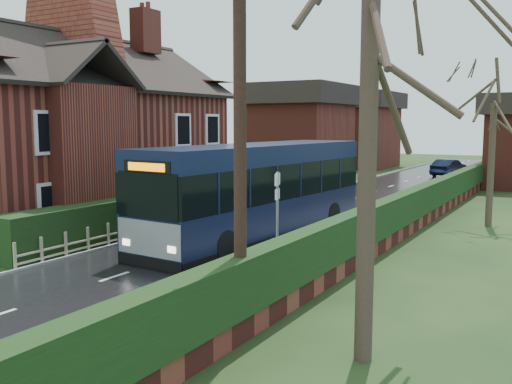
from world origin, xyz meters
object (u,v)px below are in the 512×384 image
Objects in this scene: brick_house at (76,127)px; telegraph_pole at (240,157)px; car_green at (165,218)px; bus_stop_sign at (277,207)px; bus at (258,192)px; car_silver at (209,206)px.

telegraph_pole is at bearing -32.04° from brick_house.
bus_stop_sign is (6.90, -3.25, 1.38)m from car_green.
brick_house is at bearing -173.18° from bus.
brick_house is 6.95m from car_green.
car_green is at bearing -157.89° from bus.
bus_stop_sign is at bearing -43.86° from car_green.
car_green is at bearing 159.18° from telegraph_pole.
car_silver is at bearing 150.08° from telegraph_pole.
car_silver is at bearing 68.64° from car_green.
brick_house is 13.56m from bus_stop_sign.
car_silver is 0.98× the size of car_green.
bus is (9.55, 0.42, -2.53)m from brick_house.
bus is 5.47m from bus_stop_sign.
bus is at bearing 2.49° from brick_house.
bus is 4.00× the size of bus_stop_sign.
brick_house is 9.89m from bus.
bus_stop_sign is (6.76, -6.22, 1.27)m from car_silver.
bus is at bearing 140.57° from telegraph_pole.
bus reaches higher than bus_stop_sign.
bus is 2.69× the size of car_green.
telegraph_pole is (1.80, -5.07, 1.82)m from bus_stop_sign.
bus_stop_sign reaches higher than car_silver.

